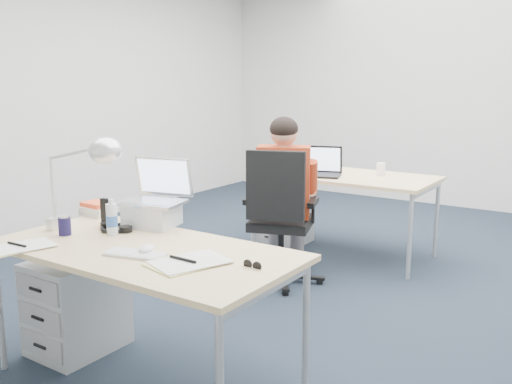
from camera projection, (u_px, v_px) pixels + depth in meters
floor at (298, 283)px, 4.47m from camera, size 7.00×7.00×0.00m
room at (301, 59)px, 4.13m from camera, size 6.02×7.02×2.80m
desk_near at (144, 257)px, 2.88m from camera, size 1.60×0.80×0.73m
desk_far at (343, 179)px, 5.11m from camera, size 1.60×0.80×0.73m
office_chair at (280, 245)px, 4.42m from camera, size 0.86×0.86×1.06m
seated_person at (285, 198)px, 4.53m from camera, size 0.62×0.78×1.28m
drawer_pedestal_near at (77, 304)px, 3.32m from camera, size 0.40×0.50×0.55m
drawer_pedestal_far at (284, 216)px, 5.50m from camera, size 0.40×0.50×0.55m
silver_laptop at (151, 194)px, 3.27m from camera, size 0.42×0.36×0.38m
wireless_keyboard at (135, 254)px, 2.75m from camera, size 0.32×0.19×0.01m
computer_mouse at (147, 249)px, 2.78m from camera, size 0.10×0.13×0.04m
headphones at (116, 227)px, 3.21m from camera, size 0.23×0.18×0.04m
can_koozie at (65, 225)px, 3.10m from camera, size 0.09×0.09×0.11m
water_bottle at (112, 217)px, 3.10m from camera, size 0.06×0.06×0.20m
bear_figurine at (143, 215)px, 3.26m from camera, size 0.09×0.08×0.14m
book_stack at (97, 209)px, 3.56m from camera, size 0.18×0.14×0.08m
cordless_phone at (105, 212)px, 3.31m from camera, size 0.04×0.03×0.16m
papers_left at (19, 247)px, 2.87m from camera, size 0.27×0.34×0.01m
papers_right at (187, 263)px, 2.63m from camera, size 0.33×0.40×0.01m
sunglasses at (252, 265)px, 2.57m from camera, size 0.10×0.05×0.02m
desk_lamp at (73, 183)px, 3.09m from camera, size 0.53×0.26×0.57m
dark_laptop at (319, 161)px, 4.99m from camera, size 0.47×0.46×0.27m
far_cup at (381, 169)px, 5.03m from camera, size 0.10×0.10×0.11m
far_papers at (292, 165)px, 5.65m from camera, size 0.37×0.42×0.01m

